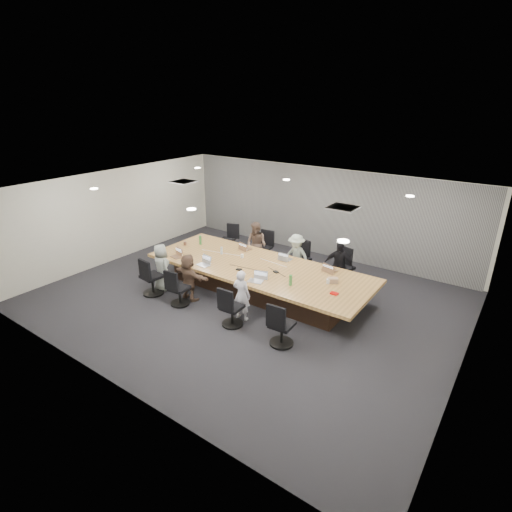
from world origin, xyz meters
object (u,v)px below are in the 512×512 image
Objects in this scene: canvas_bag at (333,280)px; snack_packet at (334,293)px; laptop_4 at (176,257)px; laptop_6 at (255,281)px; chair_0 at (228,242)px; chair_6 at (232,310)px; chair_2 at (302,262)px; stapler at (261,278)px; person_3 at (338,266)px; bottle_green_right at (291,280)px; person_5 at (189,277)px; laptop_5 at (203,265)px; chair_3 at (343,270)px; laptop_3 at (330,270)px; laptop_2 at (286,259)px; laptop_1 at (245,249)px; person_6 at (242,295)px; person_4 at (162,267)px; chair_1 at (263,250)px; person_2 at (296,256)px; chair_7 at (282,328)px; conference_table at (258,278)px; chair_4 at (152,279)px; person_1 at (256,245)px; bottle_clear at (222,251)px; mug_brown at (185,243)px; bottle_green_left at (200,240)px; chair_5 at (179,291)px.

snack_packet is at bearing -61.77° from canvas_bag.
laptop_4 is 2.65m from laptop_6.
chair_0 is 4.46m from chair_6.
stapler is at bearing 104.54° from chair_2.
snack_packet reaches higher than laptop_6.
bottle_green_right is at bearing -110.73° from person_3.
person_5 is 0.57m from laptop_5.
chair_3 reaches higher than chair_2.
chair_6 is 2.27× the size of laptop_5.
chair_0 is 4.17m from laptop_3.
laptop_2 reaches higher than chair_2.
laptop_1 is (-1.37, -0.90, 0.38)m from chair_2.
person_6 reaches higher than laptop_5.
person_4 is at bearing 177.18° from stapler.
chair_0 is 1.40m from chair_1.
stapler is (-1.15, -1.40, 0.02)m from laptop_3.
chair_1 reaches higher than snack_packet.
chair_7 is at bearing -59.77° from person_2.
person_5 is at bearing 62.12° from chair_3.
laptop_6 is (0.48, -0.80, 0.35)m from conference_table.
person_1 reaches higher than chair_4.
conference_table is at bearing 66.09° from laptop_2.
bottle_green_right is (-0.38, -1.30, 0.12)m from laptop_3.
person_6 reaches higher than bottle_clear.
conference_table is 1.98m from chair_1.
laptop_6 is (0.00, 0.55, 0.14)m from person_6.
laptop_1 is 0.77m from bottle_clear.
bottle_clear is at bearing -178.25° from canvas_bag.
laptop_2 is 0.93× the size of laptop_5.
laptop_3 is 2.36× the size of stapler.
chair_3 is 4.01× the size of bottle_clear.
chair_4 is 1.83m from mug_brown.
laptop_5 is at bearing 149.05° from chair_6.
mug_brown is at bearing 14.58° from laptop_2.
conference_table is 2.06m from canvas_bag.
chair_7 is at bearing -26.30° from bottle_green_left.
person_5 reaches higher than laptop_5.
chair_3 reaches higher than chair_1.
chair_5 is at bearing -166.15° from laptop_6.
chair_0 is 2.94m from laptop_2.
person_2 is (1.37, 0.00, -0.05)m from person_1.
laptop_5 is at bearing 49.57° from chair_4.
chair_7 is 0.65× the size of person_6.
laptop_6 is (0.12, -1.60, 0.00)m from laptop_2.
mug_brown is (-1.47, 0.82, 0.05)m from laptop_5.
laptop_3 is at bearing 120.06° from snack_packet.
snack_packet is (4.70, -2.02, 0.38)m from chair_0.
chair_7 is 2.96× the size of bottle_green_left.
bottle_clear is (-1.66, -0.71, 0.09)m from laptop_2.
person_3 is 5.83× the size of canvas_bag.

